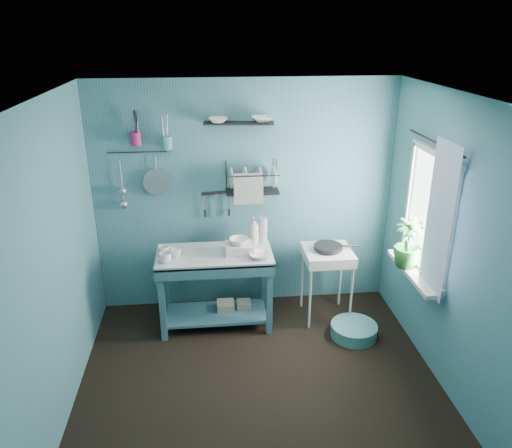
{
  "coord_description": "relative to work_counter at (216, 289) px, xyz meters",
  "views": [
    {
      "loc": [
        -0.4,
        -3.56,
        2.99
      ],
      "look_at": [
        0.05,
        0.85,
        1.2
      ],
      "focal_mm": 35.0,
      "sensor_mm": 36.0,
      "label": 1
    }
  ],
  "objects": [
    {
      "name": "ladle_inner",
      "position": [
        -0.92,
        0.44,
        0.99
      ],
      "size": [
        0.01,
        0.01,
        0.3
      ],
      "primitive_type": "cylinder",
      "color": "#95989C",
      "rests_on": "wall_back"
    },
    {
      "name": "shelf_bowl_right",
      "position": [
        0.52,
        0.38,
        1.68
      ],
      "size": [
        0.22,
        0.22,
        0.05
      ],
      "primitive_type": "imported",
      "rotation": [
        0.0,
        0.0,
        0.06
      ],
      "color": "white",
      "rests_on": "upper_shelf"
    },
    {
      "name": "wall_right",
      "position": [
        1.96,
        -1.02,
        0.84
      ],
      "size": [
        0.0,
        3.0,
        3.0
      ],
      "primitive_type": "plane",
      "rotation": [
        1.57,
        0.0,
        -1.57
      ],
      "color": "#396B75",
      "rests_on": "ground"
    },
    {
      "name": "floor",
      "position": [
        0.36,
        -1.02,
        -0.41
      ],
      "size": [
        3.2,
        3.2,
        0.0
      ],
      "primitive_type": "plane",
      "color": "black",
      "rests_on": "ground"
    },
    {
      "name": "ladle_outer",
      "position": [
        -0.92,
        0.44,
        1.14
      ],
      "size": [
        0.01,
        0.01,
        0.3
      ],
      "primitive_type": "cylinder",
      "color": "#95989C",
      "rests_on": "wall_back"
    },
    {
      "name": "dish_rack",
      "position": [
        0.42,
        0.35,
        1.1
      ],
      "size": [
        0.57,
        0.29,
        0.32
      ],
      "primitive_type": "cube",
      "rotation": [
        0.0,
        0.0,
        -0.09
      ],
      "color": "black",
      "rests_on": "wall_back"
    },
    {
      "name": "utensil_cup_magenta",
      "position": [
        -0.73,
        0.4,
        1.52
      ],
      "size": [
        0.11,
        0.11,
        0.13
      ],
      "primitive_type": "cylinder",
      "color": "#931B54",
      "rests_on": "wall_back"
    },
    {
      "name": "knife_strip",
      "position": [
        0.05,
        0.45,
        0.91
      ],
      "size": [
        0.32,
        0.07,
        0.03
      ],
      "primitive_type": "cube",
      "rotation": [
        0.0,
        0.0,
        0.16
      ],
      "color": "black",
      "rests_on": "wall_back"
    },
    {
      "name": "wall_back",
      "position": [
        0.36,
        0.48,
        0.84
      ],
      "size": [
        3.2,
        0.0,
        3.2
      ],
      "primitive_type": "plane",
      "rotation": [
        1.57,
        0.0,
        0.0
      ],
      "color": "#396B75",
      "rests_on": "ground"
    },
    {
      "name": "storage_tin_large",
      "position": [
        0.1,
        0.05,
        -0.3
      ],
      "size": [
        0.18,
        0.18,
        0.22
      ],
      "primitive_type": "cube",
      "color": "gray",
      "rests_on": "floor"
    },
    {
      "name": "floor_basin",
      "position": [
        1.39,
        -0.38,
        -0.35
      ],
      "size": [
        0.47,
        0.47,
        0.13
      ],
      "primitive_type": "cylinder",
      "color": "teal",
      "rests_on": "floor"
    },
    {
      "name": "windowsill",
      "position": [
        1.86,
        -0.57,
        0.4
      ],
      "size": [
        0.16,
        0.95,
        0.04
      ],
      "primitive_type": "cube",
      "color": "silver",
      "rests_on": "wall_right"
    },
    {
      "name": "curtain_rod",
      "position": [
        1.9,
        -0.57,
        1.64
      ],
      "size": [
        0.02,
        1.05,
        0.02
      ],
      "primitive_type": "cylinder",
      "rotation": [
        1.57,
        0.0,
        0.0
      ],
      "color": "black",
      "rests_on": "wall_right"
    },
    {
      "name": "soap_bottle",
      "position": [
        0.42,
        0.2,
        0.56
      ],
      "size": [
        0.11,
        0.12,
        0.3
      ],
      "primitive_type": "imported",
      "color": "beige",
      "rests_on": "work_counter"
    },
    {
      "name": "potted_plant",
      "position": [
        1.81,
        -0.48,
        0.65
      ],
      "size": [
        0.33,
        0.33,
        0.48
      ],
      "primitive_type": "imported",
      "rotation": [
        0.0,
        0.0,
        -0.27
      ],
      "color": "#2C6E2E",
      "rests_on": "windowsill"
    },
    {
      "name": "mug_right",
      "position": [
        -0.5,
        0.0,
        0.46
      ],
      "size": [
        0.17,
        0.17,
        0.1
      ],
      "primitive_type": "imported",
      "rotation": [
        0.0,
        0.0,
        1.05
      ],
      "color": "white",
      "rests_on": "work_counter"
    },
    {
      "name": "storage_tin_small",
      "position": [
        0.3,
        0.08,
        -0.31
      ],
      "size": [
        0.15,
        0.15,
        0.2
      ],
      "primitive_type": "cube",
      "color": "gray",
      "rests_on": "floor"
    },
    {
      "name": "wall_left",
      "position": [
        -1.24,
        -1.02,
        0.84
      ],
      "size": [
        0.0,
        3.0,
        3.0
      ],
      "primitive_type": "plane",
      "rotation": [
        1.57,
        0.0,
        1.57
      ],
      "color": "#396B75",
      "rests_on": "ground"
    },
    {
      "name": "work_counter",
      "position": [
        0.0,
        0.0,
        0.0
      ],
      "size": [
        1.21,
        0.66,
        0.83
      ],
      "primitive_type": "cube",
      "rotation": [
        0.0,
        0.0,
        -0.07
      ],
      "color": "#345F6D",
      "rests_on": "floor"
    },
    {
      "name": "hotplate_stand",
      "position": [
        1.18,
        0.03,
        -0.02
      ],
      "size": [
        0.57,
        0.57,
        0.79
      ],
      "primitive_type": "cube",
      "rotation": [
        0.0,
        0.0,
        -0.17
      ],
      "color": "silver",
      "rests_on": "floor"
    },
    {
      "name": "colander",
      "position": [
        -0.56,
        0.43,
        1.05
      ],
      "size": [
        0.28,
        0.03,
        0.28
      ],
      "primitive_type": "cylinder",
      "rotation": [
        1.54,
        0.0,
        0.0
      ],
      "color": "#95989C",
      "rests_on": "wall_back"
    },
    {
      "name": "ceiling",
      "position": [
        0.36,
        -1.02,
        2.09
      ],
      "size": [
        3.2,
        3.2,
        0.0
      ],
      "primitive_type": "plane",
      "rotation": [
        3.14,
        0.0,
        0.0
      ],
      "color": "silver",
      "rests_on": "ground"
    },
    {
      "name": "upper_shelf",
      "position": [
        0.29,
        0.38,
        1.66
      ],
      "size": [
        0.72,
        0.26,
        0.01
      ],
      "primitive_type": "cube",
      "rotation": [
        0.0,
        0.0,
        -0.11
      ],
      "color": "black",
      "rests_on": "wall_back"
    },
    {
      "name": "hook_rail",
      "position": [
        -0.74,
        0.45,
        1.37
      ],
      "size": [
        0.6,
        0.01,
        0.01
      ],
      "primitive_type": "cylinder",
      "rotation": [
        0.0,
        1.57,
        0.0
      ],
      "color": "black",
      "rests_on": "wall_back"
    },
    {
      "name": "water_bottle",
      "position": [
        0.52,
        0.22,
        0.55
      ],
      "size": [
        0.09,
        0.09,
        0.28
      ],
      "primitive_type": "cylinder",
      "color": "#A3ADB6",
      "rests_on": "work_counter"
    },
    {
      "name": "curtain",
      "position": [
        1.88,
        -0.87,
        1.04
      ],
      "size": [
        0.0,
        1.35,
        1.35
      ],
      "primitive_type": "plane",
      "rotation": [
        1.57,
        0.0,
        1.57
      ],
      "color": "white",
      "rests_on": "wall_right"
    },
    {
      "name": "wash_tub",
      "position": [
        0.25,
        -0.02,
        0.46
      ],
      "size": [
        0.28,
        0.22,
        0.1
      ],
      "primitive_type": "cube",
      "color": "beige",
      "rests_on": "work_counter"
    },
    {
      "name": "frying_pan",
      "position": [
        1.18,
        0.03,
        0.42
      ],
      "size": [
        0.3,
        0.3,
        0.03
      ],
      "primitive_type": "cylinder",
      "color": "black",
      "rests_on": "hotplate_stand"
    },
    {
      "name": "mug_left",
      "position": [
        -0.48,
        -0.16,
        0.46
      ],
      "size": [
        0.12,
        0.12,
        0.1
      ],
      "primitive_type": "imported",
      "color": "white",
      "rests_on": "work_counter"
    },
    {
      "name": "window_glass",
      "position": [
        1.94,
        -0.57,
        0.99
      ],
      "size": [
        0.0,
        1.1,
        1.1
      ],
      "primitive_type": "plane",
      "rotation": [
        1.57,
        0.0,
        1.57
      ],
      "color": "white",
      "rests_on": "wall_right"
    },
    {
      "name": "counter_bowl",
      "position": [
        0.45,
        -0.15,
        0.44
      ],
      "size": [
        0.22,
        0.22,
        0.05
      ],
      "primitive_type": "imported",
      "color": "white",
      "rests_on": "work_counter"
    },
    {
      "name": "shelf_bowl_left",
      "position": [
        0.08,
        0.38,
        1.61
      ],
      "size": [
        0.22,
        0.22,
        0.05
      ],
      "primitive_type": "imported",
      "rotation": [
        0.0,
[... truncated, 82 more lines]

